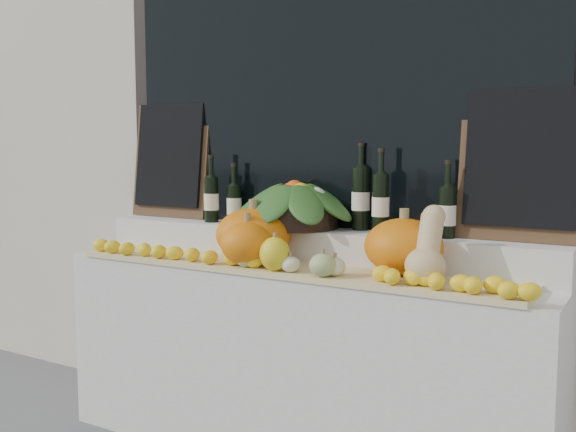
{
  "coord_description": "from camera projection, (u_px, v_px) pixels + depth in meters",
  "views": [
    {
      "loc": [
        1.42,
        -0.97,
        1.42
      ],
      "look_at": [
        0.0,
        1.45,
        1.12
      ],
      "focal_mm": 40.0,
      "sensor_mm": 36.0,
      "label": 1
    }
  ],
  "objects": [
    {
      "name": "display_sill",
      "position": [
        296.0,
        361.0,
        2.96
      ],
      "size": [
        2.3,
        0.55,
        0.88
      ],
      "primitive_type": "cube",
      "color": "silver",
      "rests_on": "ground"
    },
    {
      "name": "rear_tier",
      "position": [
        312.0,
        245.0,
        3.03
      ],
      "size": [
        2.3,
        0.25,
        0.16
      ],
      "primitive_type": "cube",
      "color": "silver",
      "rests_on": "display_sill"
    },
    {
      "name": "straw_bedding",
      "position": [
        282.0,
        269.0,
        2.8
      ],
      "size": [
        2.1,
        0.32,
        0.02
      ],
      "primitive_type": "cube",
      "color": "tan",
      "rests_on": "display_sill"
    },
    {
      "name": "pumpkin_left",
      "position": [
        254.0,
        234.0,
        2.92
      ],
      "size": [
        0.4,
        0.4,
        0.24
      ],
      "primitive_type": "ellipsoid",
      "rotation": [
        0.0,
        0.0,
        0.17
      ],
      "color": "orange",
      "rests_on": "straw_bedding"
    },
    {
      "name": "pumpkin_right",
      "position": [
        404.0,
        246.0,
        2.6
      ],
      "size": [
        0.37,
        0.37,
        0.23
      ],
      "primitive_type": "ellipsoid",
      "rotation": [
        0.0,
        0.0,
        0.18
      ],
      "color": "orange",
      "rests_on": "straw_bedding"
    },
    {
      "name": "pumpkin_center",
      "position": [
        248.0,
        244.0,
        2.8
      ],
      "size": [
        0.27,
        0.27,
        0.19
      ],
      "primitive_type": "ellipsoid",
      "rotation": [
        0.0,
        0.0,
        0.14
      ],
      "color": "orange",
      "rests_on": "straw_bedding"
    },
    {
      "name": "butternut_squash",
      "position": [
        428.0,
        252.0,
        2.44
      ],
      "size": [
        0.16,
        0.21,
        0.29
      ],
      "color": "tan",
      "rests_on": "straw_bedding"
    },
    {
      "name": "decorative_gourds",
      "position": [
        289.0,
        259.0,
        2.65
      ],
      "size": [
        0.51,
        0.14,
        0.17
      ],
      "color": "#3F7021",
      "rests_on": "straw_bedding"
    },
    {
      "name": "lemon_heap",
      "position": [
        269.0,
        263.0,
        2.7
      ],
      "size": [
        2.2,
        0.16,
        0.06
      ],
      "primitive_type": null,
      "color": "yellow",
      "rests_on": "straw_bedding"
    },
    {
      "name": "produce_bowl",
      "position": [
        295.0,
        204.0,
        3.04
      ],
      "size": [
        0.63,
        0.63,
        0.24
      ],
      "color": "black",
      "rests_on": "rear_tier"
    },
    {
      "name": "wine_bottle_far_left",
      "position": [
        211.0,
        199.0,
        3.28
      ],
      "size": [
        0.08,
        0.08,
        0.34
      ],
      "color": "black",
      "rests_on": "rear_tier"
    },
    {
      "name": "wine_bottle_near_left",
      "position": [
        234.0,
        203.0,
        3.27
      ],
      "size": [
        0.08,
        0.08,
        0.3
      ],
      "color": "black",
      "rests_on": "rear_tier"
    },
    {
      "name": "wine_bottle_tall",
      "position": [
        361.0,
        198.0,
        2.96
      ],
      "size": [
        0.08,
        0.08,
        0.4
      ],
      "color": "black",
      "rests_on": "rear_tier"
    },
    {
      "name": "wine_bottle_near_right",
      "position": [
        381.0,
        203.0,
        2.81
      ],
      "size": [
        0.08,
        0.08,
        0.38
      ],
      "color": "black",
      "rests_on": "rear_tier"
    },
    {
      "name": "wine_bottle_far_right",
      "position": [
        447.0,
        212.0,
        2.69
      ],
      "size": [
        0.08,
        0.08,
        0.33
      ],
      "color": "black",
      "rests_on": "rear_tier"
    },
    {
      "name": "chalkboard_left",
      "position": [
        170.0,
        158.0,
        3.51
      ],
      "size": [
        0.5,
        0.1,
        0.62
      ],
      "rotation": [
        -0.12,
        0.0,
        0.0
      ],
      "color": "#4C331E",
      "rests_on": "rear_tier"
    },
    {
      "name": "chalkboard_right",
      "position": [
        521.0,
        162.0,
        2.58
      ],
      "size": [
        0.5,
        0.1,
        0.62
      ],
      "rotation": [
        -0.12,
        0.0,
        0.0
      ],
      "color": "#4C331E",
      "rests_on": "rear_tier"
    }
  ]
}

